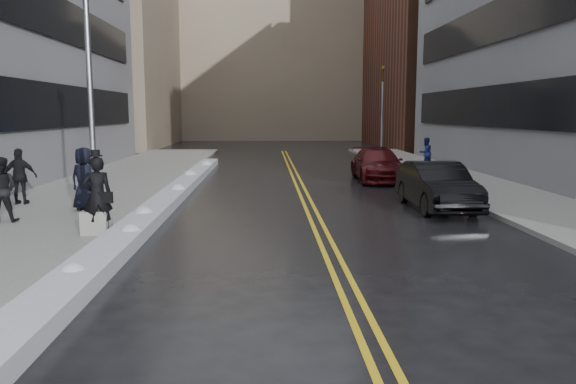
{
  "coord_description": "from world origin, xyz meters",
  "views": [
    {
      "loc": [
        1.03,
        -12.2,
        3.2
      ],
      "look_at": [
        1.55,
        1.19,
        1.3
      ],
      "focal_mm": 35.0,
      "sensor_mm": 36.0,
      "label": 1
    }
  ],
  "objects": [
    {
      "name": "traffic_signal",
      "position": [
        8.5,
        24.0,
        3.4
      ],
      "size": [
        0.16,
        0.2,
        6.0
      ],
      "color": "gray",
      "rests_on": "sidewalk_east"
    },
    {
      "name": "sidewalk_east",
      "position": [
        10.0,
        10.0,
        0.07
      ],
      "size": [
        4.0,
        50.0,
        0.15
      ],
      "primitive_type": "cube",
      "color": "gray",
      "rests_on": "ground"
    },
    {
      "name": "fire_hydrant",
      "position": [
        9.0,
        10.0,
        0.55
      ],
      "size": [
        0.26,
        0.26,
        0.73
      ],
      "color": "maroon",
      "rests_on": "sidewalk_east"
    },
    {
      "name": "building_far",
      "position": [
        2.0,
        60.0,
        11.0
      ],
      "size": [
        36.0,
        16.0,
        22.0
      ],
      "primitive_type": "cube",
      "color": "gray",
      "rests_on": "ground"
    },
    {
      "name": "lane_line_left",
      "position": [
        2.35,
        10.0,
        0.0
      ],
      "size": [
        0.12,
        50.0,
        0.01
      ],
      "primitive_type": "cube",
      "color": "gold",
      "rests_on": "ground"
    },
    {
      "name": "pedestrian_d",
      "position": [
        -7.19,
        6.74,
        1.09
      ],
      "size": [
        1.11,
        0.49,
        1.87
      ],
      "primitive_type": "imported",
      "rotation": [
        0.0,
        0.0,
        3.17
      ],
      "color": "black",
      "rests_on": "sidewalk_west"
    },
    {
      "name": "sidewalk_west",
      "position": [
        -5.75,
        10.0,
        0.07
      ],
      "size": [
        5.5,
        50.0,
        0.15
      ],
      "primitive_type": "cube",
      "color": "gray",
      "rests_on": "ground"
    },
    {
      "name": "pedestrian_b",
      "position": [
        -6.4,
        3.63,
        1.07
      ],
      "size": [
        0.99,
        0.82,
        1.84
      ],
      "primitive_type": "imported",
      "rotation": [
        0.0,
        0.0,
        3.3
      ],
      "color": "black",
      "rests_on": "sidewalk_west"
    },
    {
      "name": "pedestrian_east",
      "position": [
        9.87,
        18.57,
        0.99
      ],
      "size": [
        1.0,
        0.9,
        1.68
      ],
      "primitive_type": "imported",
      "rotation": [
        0.0,
        0.0,
        3.53
      ],
      "color": "navy",
      "rests_on": "sidewalk_east"
    },
    {
      "name": "lane_line_right",
      "position": [
        2.65,
        10.0,
        0.0
      ],
      "size": [
        0.12,
        50.0,
        0.01
      ],
      "primitive_type": "cube",
      "color": "gold",
      "rests_on": "ground"
    },
    {
      "name": "lamppost",
      "position": [
        -3.3,
        2.0,
        2.53
      ],
      "size": [
        0.65,
        0.65,
        7.62
      ],
      "color": "gray",
      "rests_on": "sidewalk_west"
    },
    {
      "name": "pedestrian_c",
      "position": [
        -4.65,
        5.44,
        1.14
      ],
      "size": [
        1.11,
        0.87,
        1.98
      ],
      "primitive_type": "imported",
      "rotation": [
        0.0,
        0.0,
        2.86
      ],
      "color": "black",
      "rests_on": "sidewalk_west"
    },
    {
      "name": "car_maroon",
      "position": [
        6.32,
        14.11,
        0.76
      ],
      "size": [
        2.22,
        5.25,
        1.51
      ],
      "primitive_type": "imported",
      "rotation": [
        0.0,
        0.0,
        -0.02
      ],
      "color": "#450B0E",
      "rests_on": "ground"
    },
    {
      "name": "snow_ridge",
      "position": [
        -2.45,
        8.0,
        0.17
      ],
      "size": [
        0.9,
        30.0,
        0.34
      ],
      "primitive_type": "cube",
      "color": "silver",
      "rests_on": "ground"
    },
    {
      "name": "ground",
      "position": [
        0.0,
        0.0,
        0.0
      ],
      "size": [
        160.0,
        160.0,
        0.0
      ],
      "primitive_type": "plane",
      "color": "black",
      "rests_on": "ground"
    },
    {
      "name": "pedestrian_fedora",
      "position": [
        -3.2,
        1.84,
        1.14
      ],
      "size": [
        0.84,
        0.7,
        1.98
      ],
      "primitive_type": "imported",
      "rotation": [
        0.0,
        0.0,
        3.52
      ],
      "color": "black",
      "rests_on": "sidewalk_west"
    },
    {
      "name": "car_black",
      "position": [
        6.69,
        6.04,
        0.79
      ],
      "size": [
        1.74,
        4.79,
        1.57
      ],
      "primitive_type": "imported",
      "rotation": [
        0.0,
        0.0,
        0.02
      ],
      "color": "black",
      "rests_on": "ground"
    },
    {
      "name": "building_west_far",
      "position": [
        -15.5,
        44.0,
        9.0
      ],
      "size": [
        14.0,
        22.0,
        18.0
      ],
      "primitive_type": "cube",
      "color": "gray",
      "rests_on": "ground"
    }
  ]
}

